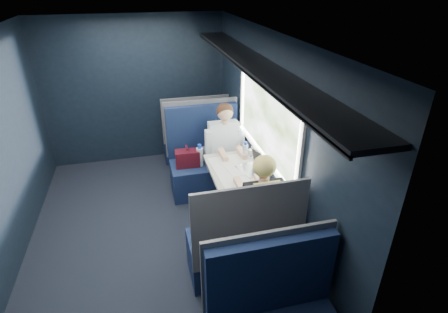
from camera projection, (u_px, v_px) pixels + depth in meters
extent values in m
cube|color=black|center=(152.00, 235.00, 4.21)|extent=(2.80, 4.20, 0.01)
cube|color=black|center=(271.00, 136.00, 3.99)|extent=(0.10, 4.20, 2.30)
cube|color=black|center=(136.00, 91.00, 5.52)|extent=(2.80, 0.10, 2.30)
cube|color=silver|center=(126.00, 29.00, 3.12)|extent=(2.80, 4.20, 0.10)
cube|color=white|center=(268.00, 85.00, 3.70)|extent=(0.03, 1.84, 0.07)
cube|color=white|center=(263.00, 156.00, 4.09)|extent=(0.03, 1.84, 0.07)
cube|color=white|center=(300.00, 158.00, 3.13)|extent=(0.03, 0.07, 0.78)
cube|color=white|center=(243.00, 98.00, 4.65)|extent=(0.03, 0.07, 0.78)
cube|color=black|center=(254.00, 63.00, 3.55)|extent=(0.36, 4.10, 0.04)
cube|color=black|center=(238.00, 66.00, 3.53)|extent=(0.02, 4.10, 0.03)
cube|color=red|center=(269.00, 71.00, 3.63)|extent=(0.01, 0.10, 0.12)
cylinder|color=#54565E|center=(222.00, 200.00, 4.24)|extent=(0.08, 0.08, 0.70)
cube|color=beige|center=(237.00, 172.00, 4.10)|extent=(0.62, 1.00, 0.04)
cube|color=#0C1737|center=(207.00, 177.00, 4.96)|extent=(1.00, 0.50, 0.45)
cube|color=#0C1737|center=(202.00, 130.00, 4.94)|extent=(1.00, 0.10, 0.75)
cube|color=#54565E|center=(201.00, 127.00, 4.97)|extent=(1.04, 0.03, 0.82)
cube|color=#54565E|center=(207.00, 159.00, 4.76)|extent=(0.06, 0.40, 0.20)
cube|color=#4E101C|center=(187.00, 158.00, 4.74)|extent=(0.33, 0.19, 0.23)
cylinder|color=#4E101C|center=(187.00, 148.00, 4.67)|extent=(0.04, 0.14, 0.03)
cylinder|color=silver|center=(200.00, 157.00, 4.75)|extent=(0.09, 0.09, 0.26)
cylinder|color=blue|center=(200.00, 146.00, 4.68)|extent=(0.05, 0.05, 0.06)
cube|color=#0C1737|center=(238.00, 253.00, 3.62)|extent=(1.00, 0.50, 0.45)
cube|color=#0C1737|center=(248.00, 225.00, 3.08)|extent=(1.00, 0.10, 0.75)
cube|color=#54565E|center=(250.00, 226.00, 3.02)|extent=(1.04, 0.03, 0.82)
cube|color=#54565E|center=(237.00, 225.00, 3.51)|extent=(0.06, 0.40, 0.20)
cube|color=#0C1737|center=(194.00, 145.00, 5.90)|extent=(1.00, 0.40, 0.45)
cube|color=#0C1737|center=(195.00, 119.00, 5.44)|extent=(1.00, 0.10, 0.66)
cube|color=#54565E|center=(196.00, 119.00, 5.38)|extent=(1.04, 0.03, 0.72)
cube|color=#0C1737|center=(271.00, 275.00, 2.62)|extent=(1.00, 0.10, 0.66)
cube|color=#54565E|center=(268.00, 268.00, 2.66)|extent=(1.04, 0.03, 0.72)
cube|color=black|center=(227.00, 161.00, 4.75)|extent=(0.36, 0.44, 0.16)
cube|color=black|center=(230.00, 188.00, 4.72)|extent=(0.32, 0.12, 0.45)
cube|color=white|center=(224.00, 140.00, 4.77)|extent=(0.40, 0.29, 0.53)
cylinder|color=#D8A88C|center=(225.00, 122.00, 4.61)|extent=(0.10, 0.10, 0.06)
sphere|color=#D8A88C|center=(225.00, 112.00, 4.53)|extent=(0.21, 0.21, 0.21)
sphere|color=#382114|center=(225.00, 111.00, 4.53)|extent=(0.22, 0.22, 0.22)
cube|color=white|center=(209.00, 142.00, 4.69)|extent=(0.09, 0.12, 0.34)
cube|color=white|center=(240.00, 139.00, 4.78)|extent=(0.09, 0.12, 0.34)
cube|color=black|center=(257.00, 217.00, 3.65)|extent=(0.36, 0.44, 0.16)
cube|color=black|center=(250.00, 228.00, 3.96)|extent=(0.32, 0.12, 0.45)
cube|color=black|center=(264.00, 207.00, 3.40)|extent=(0.40, 0.29, 0.53)
cylinder|color=#D8A88C|center=(264.00, 180.00, 3.30)|extent=(0.10, 0.10, 0.06)
sphere|color=#D8A88C|center=(264.00, 166.00, 3.26)|extent=(0.21, 0.21, 0.21)
sphere|color=#D4C563|center=(265.00, 166.00, 3.24)|extent=(0.22, 0.22, 0.22)
cube|color=black|center=(241.00, 207.00, 3.38)|extent=(0.09, 0.12, 0.34)
cube|color=black|center=(283.00, 201.00, 3.48)|extent=(0.09, 0.12, 0.34)
cube|color=#D4C563|center=(267.00, 200.00, 3.29)|extent=(0.26, 0.07, 0.36)
cube|color=white|center=(237.00, 170.00, 4.11)|extent=(0.56, 0.78, 0.01)
cube|color=silver|center=(251.00, 170.00, 4.10)|extent=(0.32, 0.38, 0.02)
cube|color=silver|center=(260.00, 160.00, 4.06)|extent=(0.10, 0.31, 0.22)
cube|color=black|center=(260.00, 160.00, 4.06)|extent=(0.08, 0.27, 0.18)
cylinder|color=silver|center=(245.00, 151.00, 4.34)|extent=(0.07, 0.07, 0.19)
cylinder|color=blue|center=(246.00, 143.00, 4.28)|extent=(0.04, 0.04, 0.04)
cylinder|color=white|center=(250.00, 153.00, 4.42)|extent=(0.07, 0.07, 0.08)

